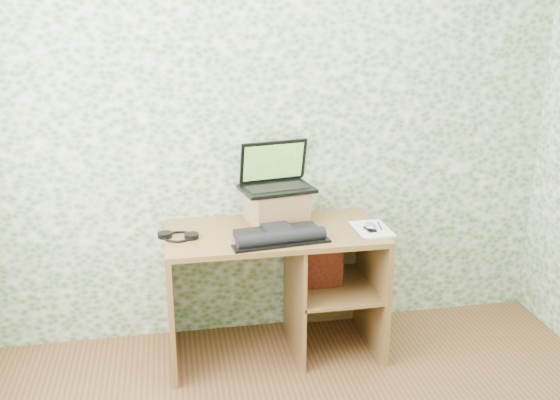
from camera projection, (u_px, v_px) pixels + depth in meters
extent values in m
plane|color=white|center=(264.00, 123.00, 3.58)|extent=(3.50, 0.00, 3.50)
cube|color=brown|center=(274.00, 233.00, 3.47)|extent=(1.20, 0.60, 0.03)
cube|color=brown|center=(171.00, 303.00, 3.48)|extent=(0.03, 0.60, 0.72)
cube|color=brown|center=(372.00, 286.00, 3.68)|extent=(0.03, 0.60, 0.72)
cube|color=brown|center=(295.00, 293.00, 3.60)|extent=(0.02, 0.56, 0.72)
cube|color=brown|center=(334.00, 286.00, 3.63)|extent=(0.46, 0.56, 0.02)
cube|color=brown|center=(323.00, 269.00, 3.91)|extent=(0.48, 0.02, 0.72)
cube|color=brown|center=(277.00, 206.00, 3.58)|extent=(0.36, 0.32, 0.19)
cube|color=black|center=(277.00, 189.00, 3.54)|extent=(0.44, 0.34, 0.02)
cube|color=black|center=(277.00, 187.00, 3.53)|extent=(0.37, 0.21, 0.00)
cube|color=black|center=(273.00, 161.00, 3.61)|extent=(0.40, 0.14, 0.25)
cube|color=#2E601B|center=(274.00, 162.00, 3.60)|extent=(0.36, 0.11, 0.21)
cube|color=black|center=(277.00, 233.00, 3.38)|extent=(0.48, 0.22, 0.04)
cube|color=black|center=(277.00, 231.00, 3.37)|extent=(0.16, 0.16, 0.06)
cylinder|color=black|center=(281.00, 238.00, 3.26)|extent=(0.49, 0.13, 0.07)
cube|color=black|center=(282.00, 244.00, 3.26)|extent=(0.53, 0.17, 0.01)
torus|color=black|center=(178.00, 237.00, 3.36)|extent=(0.20, 0.20, 0.01)
cylinder|color=black|center=(165.00, 235.00, 3.36)|extent=(0.08, 0.08, 0.03)
cylinder|color=black|center=(192.00, 236.00, 3.35)|extent=(0.08, 0.08, 0.03)
cube|color=white|center=(372.00, 229.00, 3.47)|extent=(0.20, 0.27, 0.01)
ellipsoid|color=#B1B1B3|center=(370.00, 227.00, 3.43)|extent=(0.06, 0.09, 0.03)
cylinder|color=black|center=(380.00, 226.00, 3.49)|extent=(0.03, 0.12, 0.01)
cube|color=maroon|center=(320.00, 262.00, 3.57)|extent=(0.25, 0.09, 0.30)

